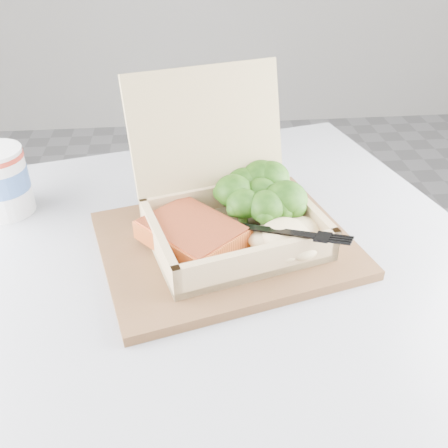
{
  "coord_description": "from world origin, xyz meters",
  "views": [
    {
      "loc": [
        0.24,
        -0.67,
        1.11
      ],
      "look_at": [
        0.29,
        -0.15,
        0.76
      ],
      "focal_mm": 40.0,
      "sensor_mm": 36.0,
      "label": 1
    }
  ],
  "objects": [
    {
      "name": "salmon_fillet",
      "position": [
        0.25,
        -0.15,
        0.75
      ],
      "size": [
        0.15,
        0.15,
        0.03
      ],
      "primitive_type": "cube",
      "rotation": [
        0.0,
        0.0,
        0.71
      ],
      "color": "orange",
      "rests_on": "takeout_container"
    },
    {
      "name": "cafe_table",
      "position": [
        0.27,
        -0.19,
        0.53
      ],
      "size": [
        0.91,
        0.91,
        0.71
      ],
      "rotation": [
        0.0,
        0.0,
        0.23
      ],
      "color": "black",
      "rests_on": "floor"
    },
    {
      "name": "takeout_container",
      "position": [
        0.3,
        -0.11,
        0.78
      ],
      "size": [
        0.26,
        0.26,
        0.2
      ],
      "rotation": [
        0.0,
        0.0,
        0.27
      ],
      "color": "#9F8A5F",
      "rests_on": "serving_tray"
    },
    {
      "name": "plastic_fork",
      "position": [
        0.34,
        -0.17,
        0.77
      ],
      "size": [
        0.14,
        0.09,
        0.02
      ],
      "rotation": [
        0.0,
        0.0,
        4.14
      ],
      "color": "black",
      "rests_on": "mashed_potatoes"
    },
    {
      "name": "paper_cup",
      "position": [
        -0.01,
        -0.02,
        0.77
      ],
      "size": [
        0.08,
        0.08,
        0.1
      ],
      "color": "white",
      "rests_on": "cafe_table"
    },
    {
      "name": "receipt",
      "position": [
        0.24,
        0.05,
        0.72
      ],
      "size": [
        0.09,
        0.14,
        0.0
      ],
      "primitive_type": "cube",
      "rotation": [
        0.0,
        0.0,
        0.15
      ],
      "color": "white",
      "rests_on": "cafe_table"
    },
    {
      "name": "mashed_potatoes",
      "position": [
        0.37,
        -0.18,
        0.76
      ],
      "size": [
        0.1,
        0.09,
        0.04
      ],
      "primitive_type": "ellipsoid",
      "color": "beige",
      "rests_on": "takeout_container"
    },
    {
      "name": "broccoli_pile",
      "position": [
        0.35,
        -0.1,
        0.76
      ],
      "size": [
        0.13,
        0.13,
        0.05
      ],
      "primitive_type": null,
      "color": "#39751A",
      "rests_on": "takeout_container"
    },
    {
      "name": "serving_tray",
      "position": [
        0.3,
        -0.14,
        0.72
      ],
      "size": [
        0.37,
        0.33,
        0.01
      ],
      "primitive_type": "cube",
      "rotation": [
        0.0,
        0.0,
        0.25
      ],
      "color": "brown",
      "rests_on": "cafe_table"
    }
  ]
}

